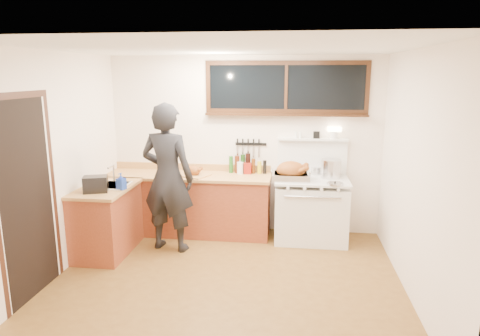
# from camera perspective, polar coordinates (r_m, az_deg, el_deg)

# --- Properties ---
(ground_plane) EXTENTS (4.00, 3.50, 0.02)m
(ground_plane) POSITION_cam_1_polar(r_m,az_deg,el_deg) (5.12, -1.82, -14.86)
(ground_plane) COLOR brown
(room_shell) EXTENTS (4.10, 3.60, 2.65)m
(room_shell) POSITION_cam_1_polar(r_m,az_deg,el_deg) (4.60, -1.96, 3.82)
(room_shell) COLOR white
(room_shell) RESTS_ON ground
(counter_back) EXTENTS (2.44, 0.64, 1.00)m
(counter_back) POSITION_cam_1_polar(r_m,az_deg,el_deg) (6.42, -6.88, -4.70)
(counter_back) COLOR brown
(counter_back) RESTS_ON ground
(counter_left) EXTENTS (0.64, 1.09, 0.90)m
(counter_left) POSITION_cam_1_polar(r_m,az_deg,el_deg) (5.97, -17.29, -6.55)
(counter_left) COLOR brown
(counter_left) RESTS_ON ground
(sink_unit) EXTENTS (0.50, 0.45, 0.37)m
(sink_unit) POSITION_cam_1_polar(r_m,az_deg,el_deg) (5.92, -17.07, -2.71)
(sink_unit) COLOR white
(sink_unit) RESTS_ON counter_left
(vintage_stove) EXTENTS (1.02, 0.74, 1.60)m
(vintage_stove) POSITION_cam_1_polar(r_m,az_deg,el_deg) (6.20, 9.46, -5.28)
(vintage_stove) COLOR white
(vintage_stove) RESTS_ON ground
(back_window) EXTENTS (2.32, 0.13, 0.77)m
(back_window) POSITION_cam_1_polar(r_m,az_deg,el_deg) (6.22, 6.15, 9.86)
(back_window) COLOR black
(back_window) RESTS_ON room_shell
(left_doorway) EXTENTS (0.02, 1.04, 2.17)m
(left_doorway) POSITION_cam_1_polar(r_m,az_deg,el_deg) (4.95, -26.45, -3.56)
(left_doorway) COLOR black
(left_doorway) RESTS_ON ground
(knife_strip) EXTENTS (0.46, 0.03, 0.28)m
(knife_strip) POSITION_cam_1_polar(r_m,az_deg,el_deg) (6.34, 1.31, 3.13)
(knife_strip) COLOR black
(knife_strip) RESTS_ON room_shell
(man) EXTENTS (0.80, 0.60, 1.99)m
(man) POSITION_cam_1_polar(r_m,az_deg,el_deg) (5.73, -9.62, -1.30)
(man) COLOR black
(man) RESTS_ON ground
(soap_bottle) EXTENTS (0.12, 0.12, 0.22)m
(soap_bottle) POSITION_cam_1_polar(r_m,az_deg,el_deg) (5.62, -15.57, -1.71)
(soap_bottle) COLOR #2444B4
(soap_bottle) RESTS_ON counter_left
(toaster) EXTENTS (0.34, 0.28, 0.20)m
(toaster) POSITION_cam_1_polar(r_m,az_deg,el_deg) (5.61, -18.70, -2.05)
(toaster) COLOR black
(toaster) RESTS_ON counter_left
(cutting_board) EXTENTS (0.54, 0.49, 0.15)m
(cutting_board) POSITION_cam_1_polar(r_m,az_deg,el_deg) (6.19, -6.29, -0.53)
(cutting_board) COLOR tan
(cutting_board) RESTS_ON counter_back
(roast_turkey) EXTENTS (0.55, 0.40, 0.27)m
(roast_turkey) POSITION_cam_1_polar(r_m,az_deg,el_deg) (5.94, 6.85, -0.62)
(roast_turkey) COLOR silver
(roast_turkey) RESTS_ON vintage_stove
(stockpot) EXTENTS (0.32, 0.32, 0.26)m
(stockpot) POSITION_cam_1_polar(r_m,az_deg,el_deg) (6.16, 12.03, -0.07)
(stockpot) COLOR silver
(stockpot) RESTS_ON vintage_stove
(saucepan) EXTENTS (0.18, 0.27, 0.11)m
(saucepan) POSITION_cam_1_polar(r_m,az_deg,el_deg) (6.35, 10.10, -0.34)
(saucepan) COLOR silver
(saucepan) RESTS_ON vintage_stove
(pot_lid) EXTENTS (0.24, 0.24, 0.04)m
(pot_lid) POSITION_cam_1_polar(r_m,az_deg,el_deg) (5.82, 12.56, -2.03)
(pot_lid) COLOR silver
(pot_lid) RESTS_ON vintage_stove
(coffee_tin) EXTENTS (0.11, 0.09, 0.16)m
(coffee_tin) POSITION_cam_1_polar(r_m,az_deg,el_deg) (6.27, 1.03, -0.06)
(coffee_tin) COLOR maroon
(coffee_tin) RESTS_ON counter_back
(pitcher) EXTENTS (0.10, 0.10, 0.18)m
(pitcher) POSITION_cam_1_polar(r_m,az_deg,el_deg) (6.26, 0.03, 0.00)
(pitcher) COLOR white
(pitcher) RESTS_ON counter_back
(bottle_cluster) EXTENTS (0.56, 0.07, 0.30)m
(bottle_cluster) POSITION_cam_1_polar(r_m,az_deg,el_deg) (6.30, 0.78, 0.44)
(bottle_cluster) COLOR black
(bottle_cluster) RESTS_ON counter_back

